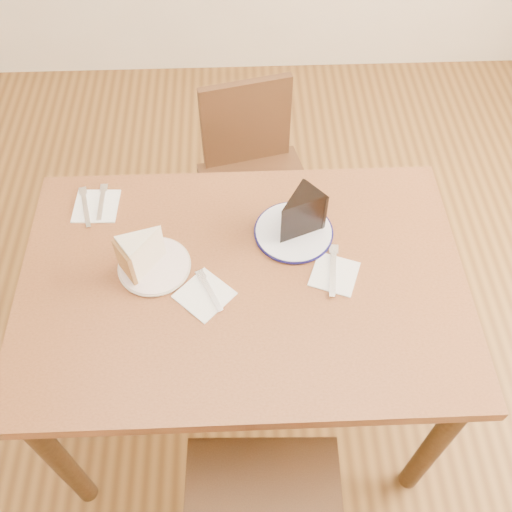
% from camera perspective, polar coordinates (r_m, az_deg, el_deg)
% --- Properties ---
extents(ground, '(4.00, 4.00, 0.00)m').
position_cam_1_polar(ground, '(2.19, -0.97, -13.36)').
color(ground, '#4E3115').
rests_on(ground, ground).
extents(table, '(1.20, 0.80, 0.75)m').
position_cam_1_polar(table, '(1.61, -1.28, -4.25)').
color(table, '#542C17').
rests_on(table, ground).
extents(chair_far, '(0.47, 0.47, 0.80)m').
position_cam_1_polar(chair_far, '(2.18, -0.09, 7.61)').
color(chair_far, black).
rests_on(chair_far, ground).
extents(plate_cream, '(0.19, 0.19, 0.01)m').
position_cam_1_polar(plate_cream, '(1.57, -10.11, -1.00)').
color(plate_cream, silver).
rests_on(plate_cream, table).
extents(plate_navy, '(0.21, 0.21, 0.01)m').
position_cam_1_polar(plate_navy, '(1.62, 3.77, 2.41)').
color(plate_navy, white).
rests_on(plate_navy, table).
extents(carrot_cake, '(0.14, 0.13, 0.11)m').
position_cam_1_polar(carrot_cake, '(1.53, -11.01, 0.47)').
color(carrot_cake, beige).
rests_on(carrot_cake, plate_cream).
extents(chocolate_cake, '(0.15, 0.15, 0.12)m').
position_cam_1_polar(chocolate_cake, '(1.57, 4.10, 3.90)').
color(chocolate_cake, black).
rests_on(chocolate_cake, plate_navy).
extents(napkin_cream, '(0.18, 0.18, 0.00)m').
position_cam_1_polar(napkin_cream, '(1.50, -5.19, -3.90)').
color(napkin_cream, white).
rests_on(napkin_cream, table).
extents(napkin_navy, '(0.15, 0.15, 0.00)m').
position_cam_1_polar(napkin_navy, '(1.55, 7.84, -1.80)').
color(napkin_navy, white).
rests_on(napkin_navy, table).
extents(napkin_spare, '(0.13, 0.13, 0.00)m').
position_cam_1_polar(napkin_spare, '(1.75, -15.68, 4.84)').
color(napkin_spare, white).
rests_on(napkin_spare, table).
extents(fork_cream, '(0.07, 0.13, 0.00)m').
position_cam_1_polar(fork_cream, '(1.50, -4.64, -3.49)').
color(fork_cream, silver).
rests_on(fork_cream, napkin_cream).
extents(knife_navy, '(0.04, 0.17, 0.00)m').
position_cam_1_polar(knife_navy, '(1.55, 7.71, -1.43)').
color(knife_navy, silver).
rests_on(knife_navy, napkin_navy).
extents(fork_spare, '(0.01, 0.14, 0.00)m').
position_cam_1_polar(fork_spare, '(1.75, -15.18, 5.22)').
color(fork_spare, silver).
rests_on(fork_spare, napkin_spare).
extents(knife_spare, '(0.05, 0.16, 0.00)m').
position_cam_1_polar(knife_spare, '(1.75, -16.68, 4.70)').
color(knife_spare, silver).
rests_on(knife_spare, napkin_spare).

